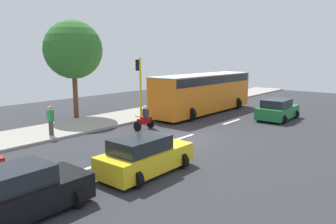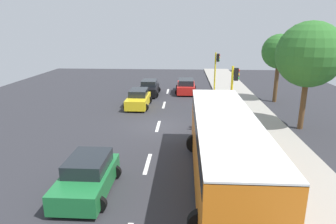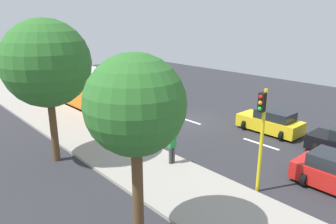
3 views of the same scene
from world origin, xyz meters
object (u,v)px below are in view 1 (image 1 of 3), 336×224
object	(u,v)px
car_black	(20,193)
pedestrian_near_signal	(51,119)
city_bus	(204,90)
motorcycle	(144,120)
car_green	(277,110)
traffic_light_corner	(139,81)
car_yellow_cab	(145,156)
street_tree_south	(73,50)

from	to	relation	value
car_black	pedestrian_near_signal	bearing A→B (deg)	-35.88
city_bus	motorcycle	world-z (taller)	city_bus
car_green	traffic_light_corner	xyz separation A→B (m)	(7.02, 7.17, 2.22)
car_yellow_cab	city_bus	world-z (taller)	city_bus
motorcycle	traffic_light_corner	xyz separation A→B (m)	(1.70, -1.35, 2.29)
city_bus	street_tree_south	xyz separation A→B (m)	(6.29, 7.92, 3.21)
car_yellow_cab	street_tree_south	world-z (taller)	street_tree_south
car_yellow_cab	city_bus	bearing A→B (deg)	-66.20
car_black	pedestrian_near_signal	distance (m)	9.46
pedestrian_near_signal	traffic_light_corner	xyz separation A→B (m)	(-0.98, -6.23, 1.87)
car_yellow_cab	traffic_light_corner	world-z (taller)	traffic_light_corner
pedestrian_near_signal	street_tree_south	xyz separation A→B (m)	(4.05, -4.49, 3.99)
pedestrian_near_signal	traffic_light_corner	world-z (taller)	traffic_light_corner
car_green	city_bus	distance (m)	5.95
car_green	street_tree_south	world-z (taller)	street_tree_south
car_yellow_cab	car_black	xyz separation A→B (m)	(0.37, 4.83, -0.00)
car_yellow_cab	car_black	size ratio (longest dim) A/B	1.05
street_tree_south	car_green	bearing A→B (deg)	-143.51
city_bus	car_yellow_cab	bearing A→B (deg)	113.80
motorcycle	street_tree_south	world-z (taller)	street_tree_south
city_bus	car_green	bearing A→B (deg)	-170.25
car_green	city_bus	size ratio (longest dim) A/B	0.36
car_black	pedestrian_near_signal	size ratio (longest dim) A/B	2.29
car_green	car_yellow_cab	world-z (taller)	same
motorcycle	car_black	bearing A→B (deg)	115.51
motorcycle	street_tree_south	distance (m)	8.06
city_bus	street_tree_south	size ratio (longest dim) A/B	1.53
car_green	motorcycle	world-z (taller)	motorcycle
car_green	pedestrian_near_signal	bearing A→B (deg)	59.17
motorcycle	traffic_light_corner	bearing A→B (deg)	-38.34
pedestrian_near_signal	street_tree_south	bearing A→B (deg)	-47.97
car_green	car_black	distance (m)	18.95
motorcycle	car_green	bearing A→B (deg)	-121.97
car_green	street_tree_south	distance (m)	15.60
motorcycle	city_bus	bearing A→B (deg)	-86.66
car_yellow_cab	traffic_light_corner	distance (m)	10.14
car_green	traffic_light_corner	bearing A→B (deg)	45.61
pedestrian_near_signal	city_bus	bearing A→B (deg)	-100.24
pedestrian_near_signal	street_tree_south	world-z (taller)	street_tree_south
city_bus	motorcycle	size ratio (longest dim) A/B	7.19
car_black	city_bus	distance (m)	18.79
motorcycle	traffic_light_corner	world-z (taller)	traffic_light_corner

